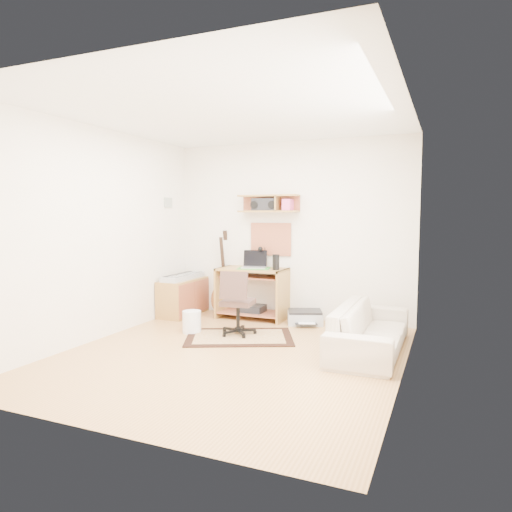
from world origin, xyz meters
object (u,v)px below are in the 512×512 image
at_px(cabinet, 183,297).
at_px(sofa, 370,321).
at_px(task_chair, 238,302).
at_px(printer, 305,318).
at_px(desk, 252,293).

distance_m(cabinet, sofa, 3.07).
distance_m(task_chair, cabinet, 1.52).
relative_size(task_chair, cabinet, 0.95).
xyz_separation_m(cabinet, printer, (1.91, 0.15, -0.19)).
bearing_deg(desk, printer, -1.69).
bearing_deg(sofa, desk, 62.04).
bearing_deg(printer, cabinet, 163.51).
bearing_deg(printer, desk, 157.30).
distance_m(desk, sofa, 2.12).
bearing_deg(printer, sofa, -63.67).
bearing_deg(task_chair, sofa, -9.44).
height_order(desk, sofa, desk).
height_order(desk, cabinet, desk).
relative_size(desk, task_chair, 1.17).
height_order(task_chair, cabinet, task_chair).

